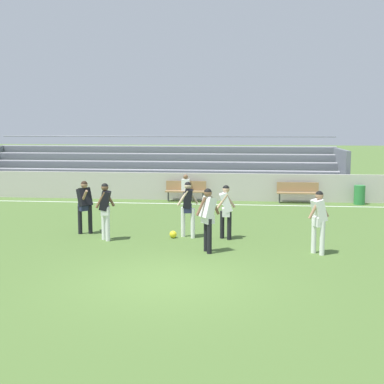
{
  "coord_description": "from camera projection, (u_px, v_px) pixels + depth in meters",
  "views": [
    {
      "loc": [
        1.76,
        -10.83,
        3.35
      ],
      "look_at": [
        -0.12,
        5.9,
        1.19
      ],
      "focal_mm": 48.55,
      "sensor_mm": 36.0,
      "label": 1
    }
  ],
  "objects": [
    {
      "name": "player_dark_trailing_run",
      "position": [
        85.0,
        202.0,
        16.08
      ],
      "size": [
        0.54,
        0.71,
        1.66
      ],
      "color": "black",
      "rests_on": "ground"
    },
    {
      "name": "sideline_wall",
      "position": [
        210.0,
        187.0,
        23.37
      ],
      "size": [
        48.0,
        0.16,
        1.23
      ],
      "primitive_type": "cube",
      "color": "#BCB7AD",
      "rests_on": "ground"
    },
    {
      "name": "ground_plane",
      "position": [
        167.0,
        281.0,
        11.29
      ],
      "size": [
        160.0,
        160.0,
        0.0
      ],
      "primitive_type": "plane",
      "color": "#4C6B30"
    },
    {
      "name": "bench_centre_sideline",
      "position": [
        298.0,
        191.0,
        22.54
      ],
      "size": [
        1.8,
        0.4,
        0.9
      ],
      "color": "#99754C",
      "rests_on": "ground"
    },
    {
      "name": "player_dark_challenging",
      "position": [
        188.0,
        204.0,
        15.56
      ],
      "size": [
        0.62,
        0.45,
        1.69
      ],
      "color": "white",
      "rests_on": "ground"
    },
    {
      "name": "bleacher_stand",
      "position": [
        157.0,
        168.0,
        26.56
      ],
      "size": [
        18.53,
        4.42,
        2.79
      ],
      "color": "#B2B2B7",
      "rests_on": "ground"
    },
    {
      "name": "player_dark_on_ball",
      "position": [
        105.0,
        206.0,
        15.14
      ],
      "size": [
        0.5,
        0.46,
        1.69
      ],
      "color": "white",
      "rests_on": "ground"
    },
    {
      "name": "player_white_overlapping",
      "position": [
        208.0,
        214.0,
        13.69
      ],
      "size": [
        0.64,
        0.52,
        1.72
      ],
      "color": "black",
      "rests_on": "ground"
    },
    {
      "name": "trash_bin",
      "position": [
        359.0,
        195.0,
        22.19
      ],
      "size": [
        0.47,
        0.47,
        0.82
      ],
      "primitive_type": "cylinder",
      "color": "#2D7F3D",
      "rests_on": "ground"
    },
    {
      "name": "field_line_sideline",
      "position": [
        208.0,
        204.0,
        22.25
      ],
      "size": [
        44.0,
        0.12,
        0.01
      ],
      "primitive_type": "cube",
      "color": "white",
      "rests_on": "ground"
    },
    {
      "name": "bench_near_wall_gap",
      "position": [
        186.0,
        189.0,
        23.09
      ],
      "size": [
        1.8,
        0.4,
        0.9
      ],
      "color": "#99754C",
      "rests_on": "ground"
    },
    {
      "name": "spectator_seated",
      "position": [
        186.0,
        186.0,
        22.95
      ],
      "size": [
        0.36,
        0.42,
        1.21
      ],
      "color": "#2D2D38",
      "rests_on": "ground"
    },
    {
      "name": "soccer_ball",
      "position": [
        173.0,
        234.0,
        15.57
      ],
      "size": [
        0.22,
        0.22,
        0.22
      ],
      "primitive_type": "sphere",
      "color": "yellow",
      "rests_on": "ground"
    },
    {
      "name": "player_white_deep_cover",
      "position": [
        319.0,
        217.0,
        13.51
      ],
      "size": [
        0.6,
        0.47,
        1.67
      ],
      "color": "white",
      "rests_on": "ground"
    },
    {
      "name": "player_white_dropping_back",
      "position": [
        226.0,
        207.0,
        15.33
      ],
      "size": [
        0.57,
        0.45,
        1.62
      ],
      "color": "black",
      "rests_on": "ground"
    }
  ]
}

